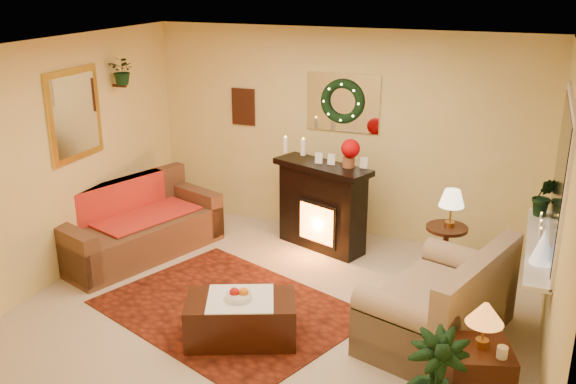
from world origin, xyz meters
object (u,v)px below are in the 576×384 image
(loveseat, at_px, (438,296))
(coffee_table, at_px, (241,319))
(sofa, at_px, (138,221))
(end_table_square, at_px, (477,382))
(side_table_round, at_px, (445,249))
(fireplace, at_px, (322,205))

(loveseat, relative_size, coffee_table, 1.56)
(sofa, height_order, coffee_table, sofa)
(end_table_square, bearing_deg, loveseat, 114.63)
(loveseat, height_order, side_table_round, loveseat)
(side_table_round, height_order, end_table_square, side_table_round)
(loveseat, bearing_deg, coffee_table, -139.04)
(sofa, distance_m, fireplace, 2.22)
(sofa, distance_m, end_table_square, 4.36)
(fireplace, bearing_deg, coffee_table, -69.95)
(loveseat, distance_m, end_table_square, 1.09)
(end_table_square, bearing_deg, fireplace, 129.33)
(coffee_table, bearing_deg, loveseat, 0.42)
(sofa, height_order, fireplace, fireplace)
(side_table_round, bearing_deg, fireplace, 170.30)
(fireplace, height_order, end_table_square, fireplace)
(fireplace, distance_m, side_table_round, 1.56)
(coffee_table, bearing_deg, end_table_square, -29.96)
(sofa, xyz_separation_m, end_table_square, (4.07, -1.56, -0.16))
(side_table_round, height_order, coffee_table, side_table_round)
(fireplace, bearing_deg, sofa, -132.61)
(coffee_table, bearing_deg, fireplace, 66.63)
(side_table_round, relative_size, coffee_table, 0.59)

